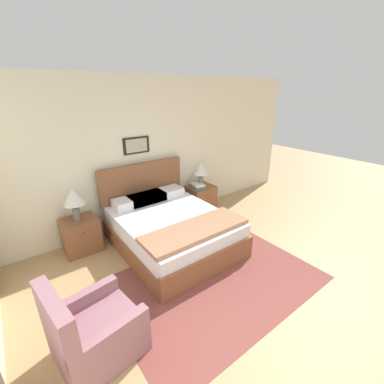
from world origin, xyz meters
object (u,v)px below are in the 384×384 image
(armchair, at_px, (93,333))
(table_lamp_by_door, at_px, (201,169))
(bed, at_px, (171,228))
(table_lamp_near_window, at_px, (74,198))
(nightstand_near_window, at_px, (81,235))
(nightstand_by_door, at_px, (201,198))

(armchair, height_order, table_lamp_by_door, table_lamp_by_door)
(bed, relative_size, table_lamp_near_window, 3.76)
(bed, height_order, table_lamp_by_door, bed)
(nightstand_near_window, distance_m, nightstand_by_door, 2.38)
(armchair, xyz_separation_m, table_lamp_near_window, (0.39, 1.86, 0.61))
(armchair, distance_m, nightstand_by_door, 3.35)
(bed, height_order, table_lamp_near_window, bed)
(armchair, xyz_separation_m, nightstand_by_door, (2.78, 1.87, -0.02))
(table_lamp_by_door, bearing_deg, nightstand_by_door, 37.24)
(armchair, bearing_deg, nightstand_near_window, 159.97)
(bed, bearing_deg, nightstand_near_window, 149.05)
(bed, xyz_separation_m, armchair, (-1.59, -1.15, -0.03))
(armchair, height_order, nightstand_near_window, armchair)
(bed, bearing_deg, nightstand_by_door, 30.88)
(armchair, relative_size, table_lamp_near_window, 1.68)
(bed, bearing_deg, table_lamp_by_door, 30.81)
(bed, xyz_separation_m, table_lamp_by_door, (1.18, 0.70, 0.58))
(table_lamp_near_window, bearing_deg, bed, -30.46)
(nightstand_near_window, relative_size, table_lamp_near_window, 1.02)
(table_lamp_by_door, bearing_deg, table_lamp_near_window, 180.00)
(table_lamp_near_window, xyz_separation_m, table_lamp_by_door, (2.38, 0.00, 0.00))
(bed, relative_size, table_lamp_by_door, 3.76)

